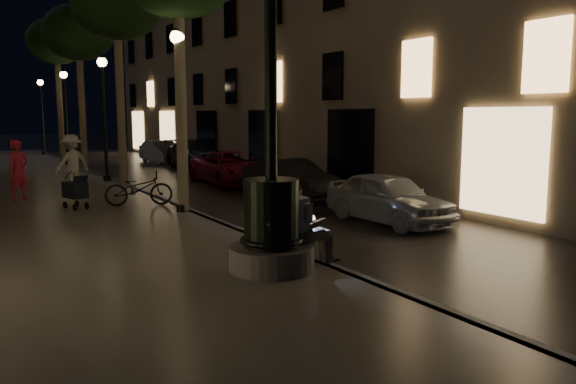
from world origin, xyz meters
TOP-DOWN VIEW (x-y plane):
  - ground at (0.00, 15.00)m, footprint 120.00×120.00m
  - cobble_lane at (3.00, 15.00)m, footprint 6.00×45.00m
  - promenade at (-4.00, 15.00)m, footprint 8.00×45.00m
  - curb_strip at (0.00, 15.00)m, footprint 0.25×45.00m
  - building_right at (10.00, 18.00)m, footprint 8.00×36.00m
  - fountain_lamppost at (-1.00, 2.00)m, footprint 1.40×1.40m
  - seated_man_laptop at (-0.39, 2.00)m, footprint 1.05×0.36m
  - tree_second at (-0.20, 14.00)m, footprint 3.00×3.00m
  - tree_third at (-0.30, 20.00)m, footprint 3.00×3.00m
  - tree_far at (-0.22, 26.00)m, footprint 3.00×3.00m
  - lamp_curb_a at (-0.30, 8.00)m, footprint 0.36×0.36m
  - lamp_curb_b at (-0.30, 16.00)m, footprint 0.36×0.36m
  - lamp_curb_c at (-0.30, 24.00)m, footprint 0.36×0.36m
  - lamp_curb_d at (-0.30, 32.00)m, footprint 0.36×0.36m
  - stroller at (-2.58, 9.90)m, footprint 0.59×1.01m
  - car_front at (4.00, 4.84)m, footprint 1.53×3.79m
  - car_second at (4.00, 9.55)m, footprint 1.71×4.04m
  - car_third at (4.00, 14.04)m, footprint 2.38×4.76m
  - car_rear at (5.20, 20.45)m, footprint 2.02×4.96m
  - car_fifth at (4.82, 24.76)m, footprint 1.55×3.87m
  - pedestrian_red at (-3.69, 12.37)m, footprint 0.79×0.72m
  - pedestrian_white at (-1.91, 13.97)m, footprint 1.37×1.07m
  - bicycle at (-0.97, 9.56)m, footprint 1.94×1.14m

SIDE VIEW (x-z plane):
  - ground at x=0.00m, z-range 0.00..0.00m
  - cobble_lane at x=3.00m, z-range 0.00..0.02m
  - promenade at x=-4.00m, z-range 0.00..0.20m
  - curb_strip at x=0.00m, z-range 0.00..0.20m
  - car_fifth at x=4.82m, z-range 0.00..1.25m
  - car_front at x=4.00m, z-range 0.00..1.29m
  - car_third at x=4.00m, z-range 0.00..1.29m
  - car_second at x=4.00m, z-range 0.00..1.30m
  - bicycle at x=-0.97m, z-range 0.20..1.17m
  - stroller at x=-2.58m, z-range 0.20..1.22m
  - car_rear at x=5.20m, z-range 0.00..1.44m
  - seated_man_laptop at x=-0.39m, z-range 0.23..1.65m
  - pedestrian_red at x=-3.69m, z-range 0.20..2.01m
  - pedestrian_white at x=-1.91m, z-range 0.20..2.06m
  - fountain_lamppost at x=-1.00m, z-range -1.39..3.81m
  - lamp_curb_a at x=-0.30m, z-range 0.83..5.64m
  - lamp_curb_b at x=-0.30m, z-range 0.83..5.64m
  - lamp_curb_c at x=-0.30m, z-range 0.83..5.64m
  - lamp_curb_d at x=-0.30m, z-range 0.83..5.64m
  - tree_third at x=-0.30m, z-range 2.54..9.74m
  - tree_second at x=-0.20m, z-range 2.63..10.03m
  - tree_far at x=-0.22m, z-range 2.68..10.18m
  - building_right at x=10.00m, z-range 0.00..15.00m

